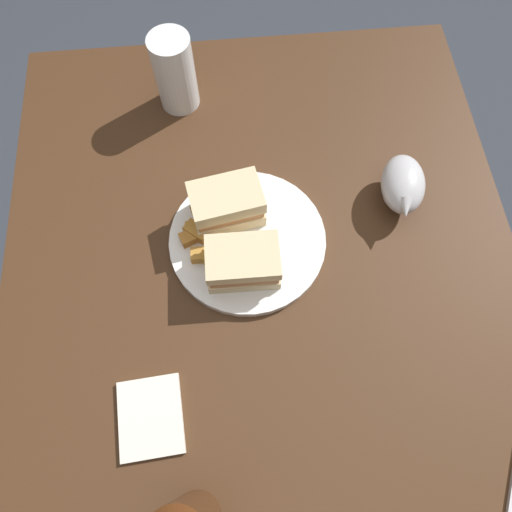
{
  "coord_description": "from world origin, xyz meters",
  "views": [
    {
      "loc": [
        0.25,
        -0.04,
        1.44
      ],
      "look_at": [
        -0.04,
        -0.01,
        0.76
      ],
      "focal_mm": 33.04,
      "sensor_mm": 36.0,
      "label": 1
    }
  ],
  "objects_px": {
    "sandwich_half_right": "(243,262)",
    "pint_glass": "(175,76)",
    "napkin": "(151,417)",
    "gravy_boat": "(403,185)",
    "plate": "(247,240)",
    "sandwich_half_left": "(227,204)"
  },
  "relations": [
    {
      "from": "sandwich_half_left",
      "to": "napkin",
      "type": "relative_size",
      "value": 1.12
    },
    {
      "from": "sandwich_half_left",
      "to": "sandwich_half_right",
      "type": "bearing_deg",
      "value": 9.93
    },
    {
      "from": "sandwich_half_left",
      "to": "gravy_boat",
      "type": "xyz_separation_m",
      "value": [
        -0.01,
        0.29,
        -0.01
      ]
    },
    {
      "from": "pint_glass",
      "to": "gravy_boat",
      "type": "distance_m",
      "value": 0.44
    },
    {
      "from": "pint_glass",
      "to": "napkin",
      "type": "xyz_separation_m",
      "value": [
        0.57,
        -0.06,
        -0.06
      ]
    },
    {
      "from": "plate",
      "to": "pint_glass",
      "type": "xyz_separation_m",
      "value": [
        -0.31,
        -0.1,
        0.06
      ]
    },
    {
      "from": "sandwich_half_right",
      "to": "plate",
      "type": "bearing_deg",
      "value": 168.46
    },
    {
      "from": "napkin",
      "to": "gravy_boat",
      "type": "bearing_deg",
      "value": 127.16
    },
    {
      "from": "sandwich_half_right",
      "to": "pint_glass",
      "type": "distance_m",
      "value": 0.37
    },
    {
      "from": "gravy_boat",
      "to": "napkin",
      "type": "xyz_separation_m",
      "value": [
        0.32,
        -0.42,
        -0.04
      ]
    },
    {
      "from": "plate",
      "to": "pint_glass",
      "type": "relative_size",
      "value": 1.78
    },
    {
      "from": "pint_glass",
      "to": "sandwich_half_left",
      "type": "bearing_deg",
      "value": 15.61
    },
    {
      "from": "plate",
      "to": "napkin",
      "type": "relative_size",
      "value": 2.33
    },
    {
      "from": "pint_glass",
      "to": "napkin",
      "type": "relative_size",
      "value": 1.31
    },
    {
      "from": "sandwich_half_left",
      "to": "sandwich_half_right",
      "type": "xyz_separation_m",
      "value": [
        0.1,
        0.02,
        -0.0
      ]
    },
    {
      "from": "plate",
      "to": "sandwich_half_left",
      "type": "xyz_separation_m",
      "value": [
        -0.05,
        -0.03,
        0.04
      ]
    },
    {
      "from": "napkin",
      "to": "sandwich_half_right",
      "type": "bearing_deg",
      "value": 144.15
    },
    {
      "from": "sandwich_half_left",
      "to": "pint_glass",
      "type": "relative_size",
      "value": 0.85
    },
    {
      "from": "gravy_boat",
      "to": "napkin",
      "type": "height_order",
      "value": "gravy_boat"
    },
    {
      "from": "sandwich_half_left",
      "to": "sandwich_half_right",
      "type": "height_order",
      "value": "sandwich_half_left"
    },
    {
      "from": "plate",
      "to": "sandwich_half_left",
      "type": "relative_size",
      "value": 2.08
    },
    {
      "from": "pint_glass",
      "to": "sandwich_half_right",
      "type": "bearing_deg",
      "value": 14.05
    }
  ]
}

